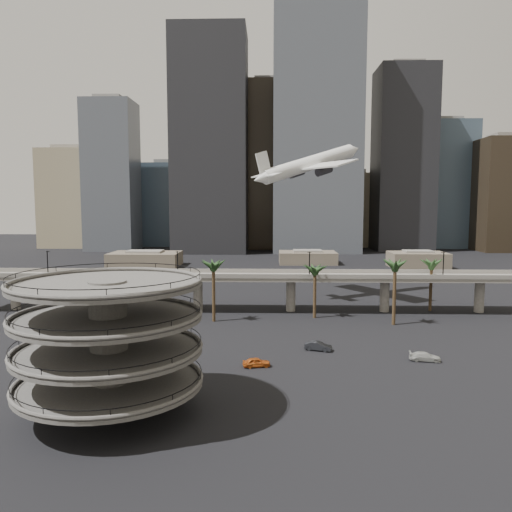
{
  "coord_description": "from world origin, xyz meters",
  "views": [
    {
      "loc": [
        6.09,
        -61.17,
        25.2
      ],
      "look_at": [
        3.55,
        28.0,
        15.87
      ],
      "focal_mm": 35.0,
      "sensor_mm": 36.0,
      "label": 1
    }
  ],
  "objects_px": {
    "car_c": "(425,357)",
    "parking_ramp": "(109,334)",
    "car_b": "(318,346)",
    "airborne_jet": "(309,164)",
    "car_a": "(256,362)",
    "overpass": "(244,280)"
  },
  "relations": [
    {
      "from": "overpass",
      "to": "car_c",
      "type": "xyz_separation_m",
      "value": [
        31.1,
        -37.28,
        -6.63
      ]
    },
    {
      "from": "car_b",
      "to": "car_c",
      "type": "bearing_deg",
      "value": -90.38
    },
    {
      "from": "parking_ramp",
      "to": "airborne_jet",
      "type": "xyz_separation_m",
      "value": [
        29.29,
        75.84,
        25.73
      ]
    },
    {
      "from": "car_a",
      "to": "car_b",
      "type": "xyz_separation_m",
      "value": [
        10.42,
        9.02,
        0.04
      ]
    },
    {
      "from": "car_b",
      "to": "car_c",
      "type": "xyz_separation_m",
      "value": [
        16.66,
        -5.31,
        -0.06
      ]
    },
    {
      "from": "overpass",
      "to": "airborne_jet",
      "type": "distance_m",
      "value": 36.68
    },
    {
      "from": "airborne_jet",
      "to": "parking_ramp",
      "type": "bearing_deg",
      "value": -144.97
    },
    {
      "from": "car_c",
      "to": "car_a",
      "type": "bearing_deg",
      "value": 106.92
    },
    {
      "from": "parking_ramp",
      "to": "overpass",
      "type": "distance_m",
      "value": 60.46
    },
    {
      "from": "parking_ramp",
      "to": "overpass",
      "type": "bearing_deg",
      "value": 77.57
    },
    {
      "from": "car_a",
      "to": "car_b",
      "type": "height_order",
      "value": "car_b"
    },
    {
      "from": "car_a",
      "to": "car_c",
      "type": "height_order",
      "value": "car_a"
    },
    {
      "from": "airborne_jet",
      "to": "car_a",
      "type": "bearing_deg",
      "value": -135.84
    },
    {
      "from": "airborne_jet",
      "to": "car_c",
      "type": "height_order",
      "value": "airborne_jet"
    },
    {
      "from": "car_a",
      "to": "car_b",
      "type": "bearing_deg",
      "value": -59.78
    },
    {
      "from": "overpass",
      "to": "car_b",
      "type": "height_order",
      "value": "overpass"
    },
    {
      "from": "car_c",
      "to": "parking_ramp",
      "type": "bearing_deg",
      "value": 125.35
    },
    {
      "from": "parking_ramp",
      "to": "car_b",
      "type": "height_order",
      "value": "parking_ramp"
    },
    {
      "from": "parking_ramp",
      "to": "airborne_jet",
      "type": "bearing_deg",
      "value": 68.88
    },
    {
      "from": "parking_ramp",
      "to": "car_c",
      "type": "relative_size",
      "value": 4.52
    },
    {
      "from": "car_a",
      "to": "airborne_jet",
      "type": "bearing_deg",
      "value": -22.63
    },
    {
      "from": "car_a",
      "to": "car_c",
      "type": "bearing_deg",
      "value": -92.86
    }
  ]
}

